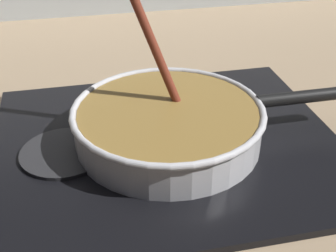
{
  "coord_description": "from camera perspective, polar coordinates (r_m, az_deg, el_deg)",
  "views": [
    {
      "loc": [
        -0.12,
        -0.54,
        0.43
      ],
      "look_at": [
        0.02,
        0.06,
        0.04
      ],
      "focal_mm": 48.74,
      "sensor_mm": 36.0,
      "label": 1
    }
  ],
  "objects": [
    {
      "name": "spare_burner",
      "position": [
        0.73,
        -12.88,
        -3.24
      ],
      "size": [
        0.14,
        0.14,
        0.01
      ],
      "primitive_type": "cylinder",
      "color": "#262628",
      "rests_on": "hob_plate"
    },
    {
      "name": "hob_plate",
      "position": [
        0.75,
        0.0,
        -2.3
      ],
      "size": [
        0.56,
        0.48,
        0.01
      ],
      "primitive_type": "cube",
      "color": "black",
      "rests_on": "ground"
    },
    {
      "name": "burner_ring",
      "position": [
        0.75,
        -0.0,
        -1.67
      ],
      "size": [
        0.18,
        0.18,
        0.01
      ],
      "primitive_type": "torus",
      "color": "#592D0C",
      "rests_on": "hob_plate"
    },
    {
      "name": "ground",
      "position": [
        0.71,
        -0.14,
        -7.03
      ],
      "size": [
        2.4,
        1.6,
        0.04
      ],
      "primitive_type": "cube",
      "color": "#9E8466"
    },
    {
      "name": "cooking_pan",
      "position": [
        0.73,
        0.11,
        0.38
      ],
      "size": [
        0.45,
        0.31,
        0.28
      ],
      "color": "silver",
      "rests_on": "hob_plate"
    }
  ]
}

